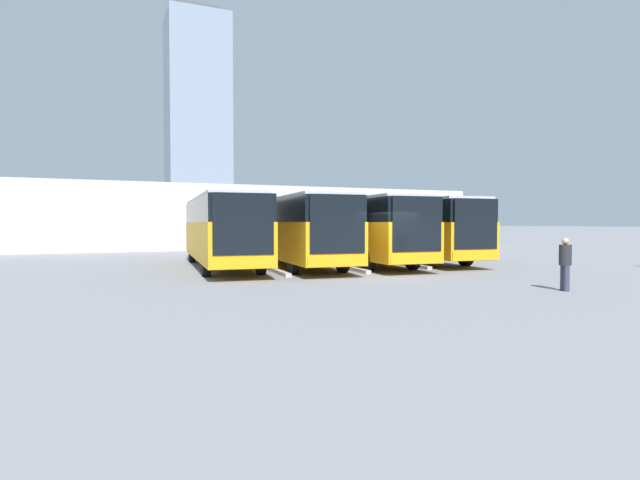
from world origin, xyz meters
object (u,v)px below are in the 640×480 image
bus_1 (358,228)px  pedestrian (565,262)px  bus_0 (408,228)px  bus_3 (221,229)px  bus_2 (294,229)px

bus_1 → pedestrian: bearing=100.4°
bus_0 → pedestrian: bearing=84.1°
bus_3 → pedestrian: (-8.04, 12.01, -0.94)m
bus_1 → bus_3: 6.84m
bus_0 → bus_2: size_ratio=1.00×
bus_0 → bus_1: same height
bus_2 → bus_3: 3.44m
bus_0 → bus_3: same height
bus_1 → bus_3: (6.81, -0.54, 0.00)m
bus_3 → bus_0: bearing=-175.3°
bus_0 → bus_2: (6.81, 0.55, 0.00)m
bus_0 → pedestrian: (2.18, 12.08, -0.94)m
bus_1 → pedestrian: 11.57m
bus_1 → bus_3: same height
bus_2 → pedestrian: 12.46m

